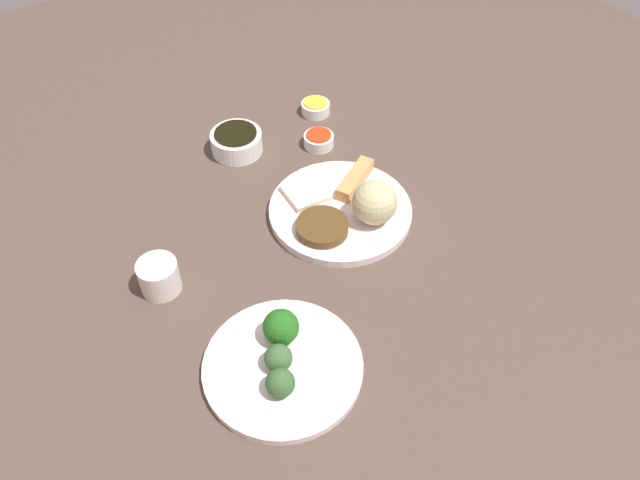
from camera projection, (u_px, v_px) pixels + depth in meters
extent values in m
cube|color=#4D3D33|center=(318.00, 229.00, 1.14)|extent=(2.20, 2.20, 0.02)
cylinder|color=white|center=(339.00, 210.00, 1.15)|extent=(0.26, 0.26, 0.02)
sphere|color=#C2B884|center=(374.00, 202.00, 1.10)|extent=(0.08, 0.08, 0.08)
cube|color=#D79251|center=(355.00, 179.00, 1.18)|extent=(0.11, 0.08, 0.02)
cube|color=beige|center=(306.00, 193.00, 1.16)|extent=(0.08, 0.08, 0.01)
cylinder|color=#4F3617|center=(322.00, 227.00, 1.10)|extent=(0.09, 0.09, 0.02)
cylinder|color=white|center=(283.00, 367.00, 0.93)|extent=(0.24, 0.24, 0.01)
sphere|color=#375D30|center=(278.00, 358.00, 0.91)|extent=(0.04, 0.04, 0.04)
sphere|color=#345A2D|center=(280.00, 383.00, 0.88)|extent=(0.04, 0.04, 0.04)
sphere|color=#21611A|center=(281.00, 327.00, 0.94)|extent=(0.05, 0.05, 0.05)
cylinder|color=white|center=(237.00, 142.00, 1.26)|extent=(0.10, 0.10, 0.04)
cylinder|color=black|center=(236.00, 133.00, 1.25)|extent=(0.08, 0.08, 0.00)
cylinder|color=white|center=(316.00, 108.00, 1.35)|extent=(0.06, 0.06, 0.02)
cylinder|color=yellow|center=(316.00, 103.00, 1.34)|extent=(0.05, 0.05, 0.00)
cylinder|color=white|center=(319.00, 140.00, 1.28)|extent=(0.06, 0.06, 0.02)
cylinder|color=red|center=(319.00, 135.00, 1.27)|extent=(0.05, 0.05, 0.00)
cylinder|color=silver|center=(159.00, 277.00, 1.02)|extent=(0.07, 0.07, 0.06)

